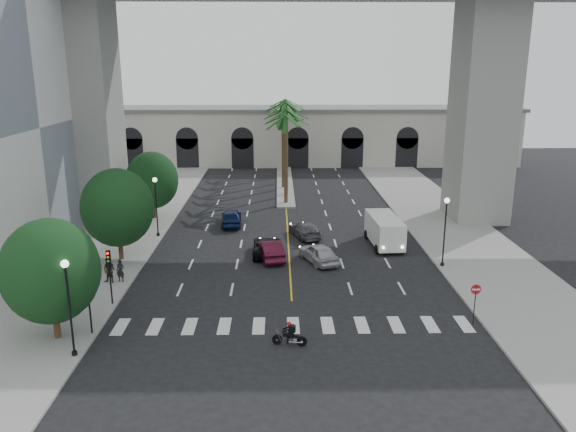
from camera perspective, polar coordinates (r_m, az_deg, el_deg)
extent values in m
plane|color=black|center=(34.55, 0.47, -9.97)|extent=(140.00, 140.00, 0.00)
cube|color=gray|center=(50.55, -17.26, -2.36)|extent=(8.00, 100.00, 0.15)
cube|color=gray|center=(51.04, 17.11, -2.18)|extent=(8.00, 100.00, 0.15)
cube|color=gray|center=(70.80, -0.33, 3.24)|extent=(2.00, 24.00, 0.20)
cube|color=beige|center=(86.95, -0.47, 8.05)|extent=(70.00, 10.00, 8.00)
cube|color=slate|center=(86.53, -0.48, 10.85)|extent=(71.00, 10.50, 0.50)
cube|color=gray|center=(56.85, 19.17, 10.00)|extent=(5.00, 6.00, 20.80)
cube|color=gray|center=(56.30, -19.61, 9.92)|extent=(5.00, 6.00, 20.80)
cylinder|color=#47331E|center=(60.11, -0.21, 5.62)|extent=(0.40, 0.40, 9.50)
cylinder|color=#47331E|center=(64.04, -0.18, 6.34)|extent=(0.40, 0.40, 9.80)
cylinder|color=#47331E|center=(68.03, -0.48, 6.64)|extent=(0.40, 0.40, 9.30)
cylinder|color=#47331E|center=(71.94, -0.23, 7.42)|extent=(0.40, 0.40, 10.10)
cylinder|color=#47331E|center=(75.93, -0.46, 7.64)|extent=(0.40, 0.40, 9.60)
cylinder|color=#47331E|center=(79.89, -0.28, 8.12)|extent=(0.40, 0.40, 9.90)
cylinder|color=#382616|center=(33.60, -22.49, -9.75)|extent=(0.36, 0.36, 2.34)
ellipsoid|color=black|center=(32.57, -22.99, -5.16)|extent=(5.20, 5.20, 5.72)
cylinder|color=#382616|center=(45.08, -16.65, -2.87)|extent=(0.36, 0.36, 2.45)
ellipsoid|color=black|center=(44.29, -16.94, 0.82)|extent=(5.44, 5.44, 5.98)
cylinder|color=#382616|center=(56.30, -13.47, 0.79)|extent=(0.36, 0.36, 2.27)
ellipsoid|color=black|center=(55.70, -13.64, 3.55)|extent=(5.04, 5.04, 5.54)
cylinder|color=black|center=(31.80, -20.86, -13.01)|extent=(0.28, 0.28, 0.36)
cylinder|color=black|center=(30.78, -21.28, -9.01)|extent=(0.11, 0.11, 5.00)
sphere|color=white|center=(29.88, -21.74, -4.53)|extent=(0.40, 0.40, 0.40)
cylinder|color=black|center=(50.56, -13.05, -1.93)|extent=(0.28, 0.28, 0.36)
cylinder|color=black|center=(49.93, -13.21, 0.73)|extent=(0.11, 0.11, 5.00)
sphere|color=white|center=(49.37, -13.38, 3.60)|extent=(0.40, 0.40, 0.40)
cylinder|color=black|center=(43.61, 15.39, -4.83)|extent=(0.28, 0.28, 0.36)
cylinder|color=black|center=(42.87, 15.61, -1.79)|extent=(0.11, 0.11, 5.00)
sphere|color=white|center=(42.23, 15.85, 1.53)|extent=(0.40, 0.40, 0.40)
cylinder|color=black|center=(33.23, -19.52, -8.64)|extent=(0.10, 0.10, 3.50)
cube|color=black|center=(32.68, -19.75, -6.23)|extent=(0.25, 0.18, 0.80)
cylinder|color=black|center=(36.75, -17.60, -6.17)|extent=(0.10, 0.10, 3.50)
cube|color=black|center=(36.25, -17.79, -3.96)|extent=(0.25, 0.18, 0.80)
cylinder|color=black|center=(31.05, -1.11, -12.44)|extent=(0.57, 0.19, 0.56)
cylinder|color=black|center=(30.87, 1.42, -12.62)|extent=(0.57, 0.19, 0.56)
cube|color=silver|center=(30.91, 0.24, -12.41)|extent=(0.41, 0.32, 0.24)
cube|color=black|center=(30.81, -0.03, -11.96)|extent=(0.54, 0.29, 0.19)
cube|color=black|center=(30.77, 0.77, -12.08)|extent=(0.45, 0.29, 0.11)
cylinder|color=black|center=(30.77, -0.73, -11.57)|extent=(0.12, 0.51, 0.03)
cube|color=black|center=(30.64, 0.36, -11.46)|extent=(0.30, 0.39, 0.49)
cube|color=black|center=(30.60, 0.65, -11.40)|extent=(0.18, 0.30, 0.36)
sphere|color=#B30B11|center=(30.51, 0.12, -10.91)|extent=(0.24, 0.24, 0.24)
imported|color=#B2B2B7|center=(43.01, 3.15, -3.78)|extent=(3.25, 4.70, 1.49)
imported|color=#450D21|center=(43.72, -1.84, -3.44)|extent=(2.47, 4.78, 1.50)
imported|color=black|center=(44.76, -2.13, -3.11)|extent=(2.26, 4.81, 1.33)
imported|color=#57585C|center=(49.28, 1.74, -1.39)|extent=(3.11, 4.91, 1.33)
imported|color=#0F1D4A|center=(53.06, -5.77, -0.12)|extent=(2.15, 4.72, 1.57)
cube|color=white|center=(47.37, 9.77, -1.36)|extent=(2.47, 5.94, 2.16)
cube|color=black|center=(44.74, 10.61, -2.02)|extent=(2.01, 0.38, 0.92)
cylinder|color=black|center=(45.53, 9.06, -3.35)|extent=(0.34, 0.77, 0.76)
cylinder|color=black|center=(46.04, 11.55, -3.27)|extent=(0.34, 0.77, 0.76)
cylinder|color=black|center=(49.34, 8.00, -1.86)|extent=(0.34, 0.77, 0.76)
cylinder|color=black|center=(49.81, 10.31, -1.80)|extent=(0.34, 0.77, 0.76)
imported|color=black|center=(40.50, -16.66, -5.34)|extent=(0.63, 0.47, 1.58)
imported|color=black|center=(40.45, -17.70, -5.28)|extent=(0.98, 0.83, 1.79)
cylinder|color=black|center=(34.56, 18.43, -8.57)|extent=(0.06, 0.06, 2.44)
cylinder|color=red|center=(34.20, 18.56, -7.08)|extent=(0.61, 0.05, 0.61)
cube|color=silver|center=(34.20, 18.56, -7.08)|extent=(0.47, 0.03, 0.10)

